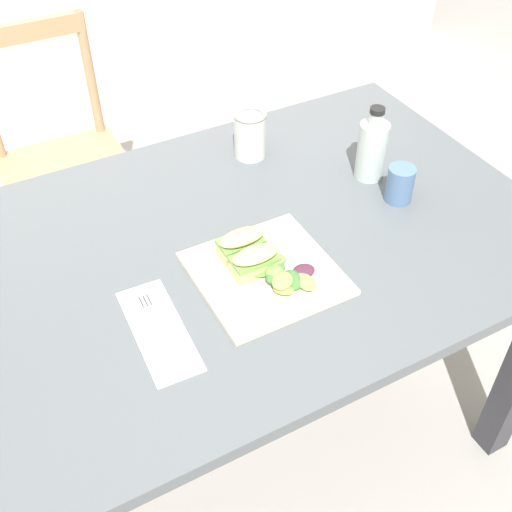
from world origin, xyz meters
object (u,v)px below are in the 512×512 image
Objects in this scene: plate_lunch at (265,273)px; bottle_cold_brew at (370,151)px; sandwich_half_back at (242,243)px; mason_jar_iced_tea at (250,136)px; fork_on_napkin at (155,322)px; cup_extra_side at (400,184)px; chair_wooden_far at (64,163)px; dining_table at (247,277)px; sandwich_half_front at (256,260)px.

plate_lunch is 1.49× the size of bottle_cold_brew.
mason_jar_iced_tea is at bearing 59.39° from sandwich_half_back.
mason_jar_iced_tea is (0.42, 0.41, 0.05)m from fork_on_napkin.
mason_jar_iced_tea is at bearing 66.03° from plate_lunch.
sandwich_half_back reaches higher than plate_lunch.
cup_extra_side is at bearing 10.74° from plate_lunch.
chair_wooden_far is at bearing 99.73° from sandwich_half_back.
mason_jar_iced_tea is at bearing 44.54° from fork_on_napkin.
mason_jar_iced_tea is (0.18, 0.40, 0.05)m from plate_lunch.
bottle_cold_brew is (0.37, 0.07, 0.19)m from dining_table.
cup_extra_side is (0.39, 0.07, 0.04)m from plate_lunch.
bottle_cold_brew is at bearing 17.99° from fork_on_napkin.
sandwich_half_front is 0.06m from sandwich_half_back.
sandwich_half_back is 0.55× the size of bottle_cold_brew.
dining_table is at bearing 27.58° from fork_on_napkin.
sandwich_half_front is 0.44m from bottle_cold_brew.
plate_lunch is 3.19× the size of cup_extra_side.
sandwich_half_front is 1.17× the size of cup_extra_side.
dining_table is 0.17m from sandwich_half_back.
chair_wooden_far is 1.09m from plate_lunch.
plate_lunch is at bearing -80.08° from chair_wooden_far.
dining_table is at bearing 80.90° from plate_lunch.
mason_jar_iced_tea is at bearing 63.42° from sandwich_half_front.
mason_jar_iced_tea reaches higher than plate_lunch.
plate_lunch is 2.74× the size of sandwich_half_back.
bottle_cold_brew is at bearing 25.87° from plate_lunch.
fork_on_napkin is 0.67m from bottle_cold_brew.
sandwich_half_back is 0.82× the size of mason_jar_iced_tea.
plate_lunch is (-0.02, -0.12, 0.13)m from dining_table.
chair_wooden_far is 1.09m from fork_on_napkin.
cup_extra_side is at bearing 0.28° from sandwich_half_back.
bottle_cold_brew reaches higher than dining_table.
dining_table is 10.78× the size of mason_jar_iced_tea.
dining_table is 0.20m from sandwich_half_front.
sandwich_half_back is 1.17× the size of cup_extra_side.
plate_lunch is 0.08m from sandwich_half_back.
fork_on_napkin is at bearing -162.01° from bottle_cold_brew.
sandwich_half_back is at bearing 102.40° from plate_lunch.
chair_wooden_far is at bearing 119.32° from mason_jar_iced_tea.
bottle_cold_brew is (0.40, 0.17, 0.03)m from sandwich_half_front.
chair_wooden_far is 1.08m from sandwich_half_front.
chair_wooden_far is 8.68× the size of sandwich_half_front.
mason_jar_iced_tea reaches higher than dining_table.
sandwich_half_front is 0.41m from cup_extra_side.
fork_on_napkin is at bearing -152.42° from dining_table.
mason_jar_iced_tea reaches higher than sandwich_half_back.
sandwich_half_front is at bearing -171.41° from cup_extra_side.
chair_wooden_far reaches higher than cup_extra_side.
mason_jar_iced_tea is at bearing 123.43° from cup_extra_side.
chair_wooden_far is 1.08m from bottle_cold_brew.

